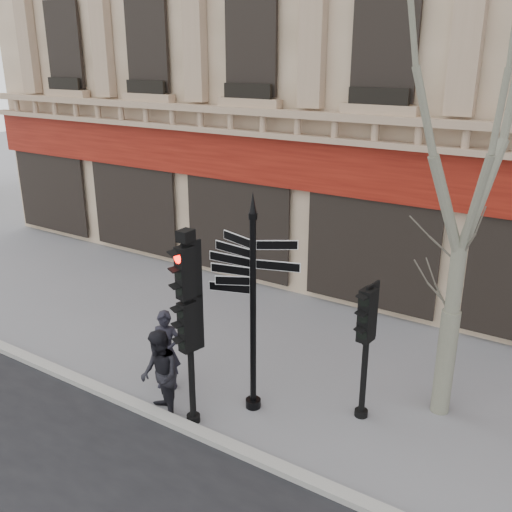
# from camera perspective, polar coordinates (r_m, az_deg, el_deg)

# --- Properties ---
(ground) EXTENTS (80.00, 80.00, 0.00)m
(ground) POSITION_cam_1_polar(r_m,az_deg,el_deg) (11.08, 0.86, -14.65)
(ground) COLOR slate
(ground) RESTS_ON ground
(kerb) EXTENTS (80.00, 0.25, 0.12)m
(kerb) POSITION_cam_1_polar(r_m,az_deg,el_deg) (10.11, -3.59, -18.08)
(kerb) COLOR #9A9891
(kerb) RESTS_ON ground
(fingerpost) EXTENTS (1.95, 1.95, 4.11)m
(fingerpost) POSITION_cam_1_polar(r_m,az_deg,el_deg) (9.73, -0.30, -1.29)
(fingerpost) COLOR black
(fingerpost) RESTS_ON ground
(traffic_signal_main) EXTENTS (0.45, 0.37, 3.59)m
(traffic_signal_main) POSITION_cam_1_polar(r_m,az_deg,el_deg) (9.58, -6.76, -4.99)
(traffic_signal_main) COLOR black
(traffic_signal_main) RESTS_ON ground
(traffic_signal_secondary) EXTENTS (0.45, 0.35, 2.52)m
(traffic_signal_secondary) POSITION_cam_1_polar(r_m,az_deg,el_deg) (10.07, 11.06, -7.19)
(traffic_signal_secondary) COLOR black
(traffic_signal_secondary) RESTS_ON ground
(plane_tree) EXTENTS (2.94, 2.94, 7.81)m
(plane_tree) POSITION_cam_1_polar(r_m,az_deg,el_deg) (9.63, 21.29, 13.86)
(plane_tree) COLOR gray
(plane_tree) RESTS_ON ground
(pedestrian_a) EXTENTS (0.70, 0.60, 1.62)m
(pedestrian_a) POSITION_cam_1_polar(r_m,az_deg,el_deg) (11.32, -8.97, -9.30)
(pedestrian_a) COLOR black
(pedestrian_a) RESTS_ON ground
(pedestrian_b) EXTENTS (1.04, 1.00, 1.68)m
(pedestrian_b) POSITION_cam_1_polar(r_m,az_deg,el_deg) (10.48, -9.60, -11.67)
(pedestrian_b) COLOR black
(pedestrian_b) RESTS_ON ground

